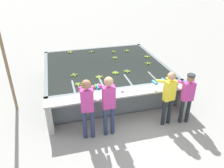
{
  "coord_description": "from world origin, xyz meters",
  "views": [
    {
      "loc": [
        -1.66,
        -4.88,
        4.05
      ],
      "look_at": [
        0.0,
        1.32,
        0.65
      ],
      "focal_mm": 35.0,
      "sensor_mm": 36.0,
      "label": 1
    }
  ],
  "objects_px": {
    "banana_bunch_floating_2": "(114,52)",
    "worker_3": "(187,94)",
    "worker_2": "(168,94)",
    "banana_bunch_floating_4": "(115,58)",
    "support_post_left": "(6,63)",
    "banana_bunch_floating_6": "(127,51)",
    "banana_bunch_floating_10": "(147,57)",
    "banana_bunch_floating_0": "(115,73)",
    "banana_bunch_floating_7": "(148,63)",
    "banana_bunch_floating_5": "(78,84)",
    "knife_0": "(125,92)",
    "banana_bunch_floating_8": "(97,86)",
    "banana_bunch_floating_9": "(70,52)",
    "banana_bunch_ledge_0": "(169,84)",
    "worker_1": "(108,101)",
    "worker_0": "(87,104)",
    "banana_bunch_floating_3": "(92,52)",
    "banana_bunch_floating_1": "(74,75)",
    "banana_bunch_floating_11": "(99,77)",
    "banana_bunch_floating_12": "(127,71)"
  },
  "relations": [
    {
      "from": "banana_bunch_ledge_0",
      "to": "worker_0",
      "type": "bearing_deg",
      "value": -167.4
    },
    {
      "from": "banana_bunch_floating_1",
      "to": "banana_bunch_floating_10",
      "type": "distance_m",
      "value": 3.16
    },
    {
      "from": "banana_bunch_floating_5",
      "to": "banana_bunch_ledge_0",
      "type": "distance_m",
      "value": 2.76
    },
    {
      "from": "banana_bunch_floating_1",
      "to": "banana_bunch_floating_11",
      "type": "distance_m",
      "value": 0.85
    },
    {
      "from": "worker_3",
      "to": "banana_bunch_floating_5",
      "type": "relative_size",
      "value": 5.64
    },
    {
      "from": "knife_0",
      "to": "worker_1",
      "type": "bearing_deg",
      "value": -140.15
    },
    {
      "from": "banana_bunch_floating_0",
      "to": "banana_bunch_floating_11",
      "type": "height_order",
      "value": "same"
    },
    {
      "from": "worker_2",
      "to": "banana_bunch_floating_9",
      "type": "bearing_deg",
      "value": 118.23
    },
    {
      "from": "knife_0",
      "to": "banana_bunch_floating_8",
      "type": "bearing_deg",
      "value": 140.45
    },
    {
      "from": "banana_bunch_floating_0",
      "to": "banana_bunch_ledge_0",
      "type": "relative_size",
      "value": 1.19
    },
    {
      "from": "support_post_left",
      "to": "worker_2",
      "type": "bearing_deg",
      "value": -24.42
    },
    {
      "from": "banana_bunch_floating_10",
      "to": "banana_bunch_floating_5",
      "type": "bearing_deg",
      "value": -150.77
    },
    {
      "from": "banana_bunch_floating_2",
      "to": "banana_bunch_floating_8",
      "type": "distance_m",
      "value": 3.05
    },
    {
      "from": "banana_bunch_floating_6",
      "to": "banana_bunch_floating_10",
      "type": "xyz_separation_m",
      "value": [
        0.56,
        -0.86,
        -0.0
      ]
    },
    {
      "from": "banana_bunch_floating_5",
      "to": "banana_bunch_floating_2",
      "type": "bearing_deg",
      "value": 54.26
    },
    {
      "from": "banana_bunch_floating_0",
      "to": "banana_bunch_floating_7",
      "type": "relative_size",
      "value": 1.01
    },
    {
      "from": "banana_bunch_floating_2",
      "to": "banana_bunch_floating_0",
      "type": "bearing_deg",
      "value": -103.95
    },
    {
      "from": "banana_bunch_floating_8",
      "to": "banana_bunch_floating_9",
      "type": "xyz_separation_m",
      "value": [
        -0.51,
        3.2,
        0.0
      ]
    },
    {
      "from": "banana_bunch_floating_7",
      "to": "banana_bunch_floating_1",
      "type": "bearing_deg",
      "value": -173.95
    },
    {
      "from": "banana_bunch_floating_7",
      "to": "banana_bunch_floating_2",
      "type": "bearing_deg",
      "value": 120.05
    },
    {
      "from": "worker_0",
      "to": "knife_0",
      "type": "distance_m",
      "value": 1.27
    },
    {
      "from": "banana_bunch_ledge_0",
      "to": "banana_bunch_floating_5",
      "type": "bearing_deg",
      "value": 165.03
    },
    {
      "from": "worker_3",
      "to": "banana_bunch_floating_10",
      "type": "bearing_deg",
      "value": 88.57
    },
    {
      "from": "worker_0",
      "to": "banana_bunch_floating_3",
      "type": "xyz_separation_m",
      "value": [
        0.85,
        4.11,
        -0.1
      ]
    },
    {
      "from": "banana_bunch_floating_3",
      "to": "banana_bunch_ledge_0",
      "type": "relative_size",
      "value": 1.2
    },
    {
      "from": "banana_bunch_floating_7",
      "to": "knife_0",
      "type": "bearing_deg",
      "value": -129.79
    },
    {
      "from": "banana_bunch_floating_5",
      "to": "banana_bunch_ledge_0",
      "type": "bearing_deg",
      "value": -14.97
    },
    {
      "from": "worker_2",
      "to": "banana_bunch_floating_4",
      "type": "height_order",
      "value": "worker_2"
    },
    {
      "from": "banana_bunch_floating_2",
      "to": "worker_3",
      "type": "bearing_deg",
      "value": -74.73
    },
    {
      "from": "banana_bunch_floating_4",
      "to": "banana_bunch_ledge_0",
      "type": "bearing_deg",
      "value": -69.05
    },
    {
      "from": "banana_bunch_floating_0",
      "to": "banana_bunch_floating_12",
      "type": "xyz_separation_m",
      "value": [
        0.42,
        0.01,
        0.0
      ]
    },
    {
      "from": "banana_bunch_floating_0",
      "to": "banana_bunch_floating_6",
      "type": "bearing_deg",
      "value": 61.63
    },
    {
      "from": "banana_bunch_floating_4",
      "to": "knife_0",
      "type": "xyz_separation_m",
      "value": [
        -0.44,
        -2.66,
        -0.01
      ]
    },
    {
      "from": "banana_bunch_floating_4",
      "to": "support_post_left",
      "type": "bearing_deg",
      "value": -161.9
    },
    {
      "from": "banana_bunch_floating_5",
      "to": "support_post_left",
      "type": "xyz_separation_m",
      "value": [
        -1.99,
        0.67,
        0.65
      ]
    },
    {
      "from": "banana_bunch_floating_1",
      "to": "banana_bunch_floating_5",
      "type": "relative_size",
      "value": 1.01
    },
    {
      "from": "banana_bunch_floating_2",
      "to": "banana_bunch_floating_6",
      "type": "xyz_separation_m",
      "value": [
        0.58,
        -0.02,
        -0.0
      ]
    },
    {
      "from": "banana_bunch_floating_3",
      "to": "banana_bunch_floating_11",
      "type": "xyz_separation_m",
      "value": [
        -0.2,
        -2.47,
        -0.0
      ]
    },
    {
      "from": "banana_bunch_floating_4",
      "to": "banana_bunch_floating_5",
      "type": "distance_m",
      "value": 2.51
    },
    {
      "from": "banana_bunch_floating_2",
      "to": "banana_bunch_floating_11",
      "type": "relative_size",
      "value": 0.96
    },
    {
      "from": "banana_bunch_floating_9",
      "to": "worker_0",
      "type": "bearing_deg",
      "value": -89.51
    },
    {
      "from": "banana_bunch_floating_1",
      "to": "banana_bunch_floating_11",
      "type": "xyz_separation_m",
      "value": [
        0.77,
        -0.36,
        -0.0
      ]
    },
    {
      "from": "worker_3",
      "to": "banana_bunch_floating_2",
      "type": "height_order",
      "value": "worker_3"
    },
    {
      "from": "worker_2",
      "to": "banana_bunch_floating_4",
      "type": "bearing_deg",
      "value": 101.67
    },
    {
      "from": "worker_1",
      "to": "worker_3",
      "type": "bearing_deg",
      "value": -1.22
    },
    {
      "from": "banana_bunch_floating_4",
      "to": "banana_bunch_ledge_0",
      "type": "distance_m",
      "value": 2.77
    },
    {
      "from": "banana_bunch_floating_4",
      "to": "banana_bunch_floating_10",
      "type": "bearing_deg",
      "value": -9.25
    },
    {
      "from": "banana_bunch_floating_0",
      "to": "banana_bunch_ledge_0",
      "type": "bearing_deg",
      "value": -42.46
    },
    {
      "from": "banana_bunch_floating_7",
      "to": "support_post_left",
      "type": "relative_size",
      "value": 0.09
    },
    {
      "from": "worker_2",
      "to": "banana_bunch_floating_12",
      "type": "height_order",
      "value": "worker_2"
    }
  ]
}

